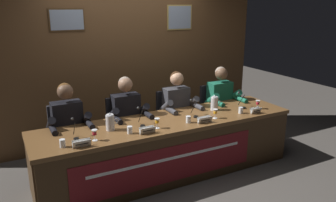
# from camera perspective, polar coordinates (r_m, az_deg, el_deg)

# --- Properties ---
(ground_plane) EXTENTS (12.00, 12.00, 0.00)m
(ground_plane) POSITION_cam_1_polar(r_m,az_deg,el_deg) (4.54, 0.00, -11.97)
(ground_plane) COLOR #4C4742
(wall_back_panelled) EXTENTS (4.56, 0.14, 2.60)m
(wall_back_panelled) POSITION_cam_1_polar(r_m,az_deg,el_deg) (5.32, -6.91, 7.04)
(wall_back_panelled) COLOR brown
(wall_back_panelled) RESTS_ON ground_plane
(conference_table) EXTENTS (3.36, 0.84, 0.73)m
(conference_table) POSITION_cam_1_polar(r_m,az_deg,el_deg) (4.23, 0.66, -6.61)
(conference_table) COLOR brown
(conference_table) RESTS_ON ground_plane
(chair_far_left) EXTENTS (0.44, 0.44, 0.91)m
(chair_far_left) POSITION_cam_1_polar(r_m,az_deg,el_deg) (4.54, -16.72, -6.53)
(chair_far_left) COLOR black
(chair_far_left) RESTS_ON ground_plane
(panelist_far_left) EXTENTS (0.51, 0.48, 1.24)m
(panelist_far_left) POSITION_cam_1_polar(r_m,az_deg,el_deg) (4.25, -16.49, -4.04)
(panelist_far_left) COLOR black
(panelist_far_left) RESTS_ON ground_plane
(nameplate_far_left) EXTENTS (0.19, 0.06, 0.08)m
(nameplate_far_left) POSITION_cam_1_polar(r_m,az_deg,el_deg) (3.57, -14.48, -7.00)
(nameplate_far_left) COLOR white
(nameplate_far_left) RESTS_ON conference_table
(juice_glass_far_left) EXTENTS (0.06, 0.06, 0.12)m
(juice_glass_far_left) POSITION_cam_1_polar(r_m,az_deg,el_deg) (3.68, -12.41, -5.36)
(juice_glass_far_left) COLOR white
(juice_glass_far_left) RESTS_ON conference_table
(water_cup_far_left) EXTENTS (0.06, 0.06, 0.08)m
(water_cup_far_left) POSITION_cam_1_polar(r_m,az_deg,el_deg) (3.62, -17.53, -6.95)
(water_cup_far_left) COLOR silver
(water_cup_far_left) RESTS_ON conference_table
(microphone_far_left) EXTENTS (0.06, 0.17, 0.22)m
(microphone_far_left) POSITION_cam_1_polar(r_m,az_deg,el_deg) (3.79, -15.56, -5.12)
(microphone_far_left) COLOR black
(microphone_far_left) RESTS_ON conference_table
(chair_center_left) EXTENTS (0.44, 0.44, 0.91)m
(chair_center_left) POSITION_cam_1_polar(r_m,az_deg,el_deg) (4.71, -7.56, -5.06)
(chair_center_left) COLOR black
(chair_center_left) RESTS_ON ground_plane
(panelist_center_left) EXTENTS (0.51, 0.48, 1.24)m
(panelist_center_left) POSITION_cam_1_polar(r_m,az_deg,el_deg) (4.44, -6.80, -2.58)
(panelist_center_left) COLOR black
(panelist_center_left) RESTS_ON ground_plane
(nameplate_center_left) EXTENTS (0.19, 0.06, 0.08)m
(nameplate_center_left) POSITION_cam_1_polar(r_m,az_deg,el_deg) (3.81, -3.52, -4.97)
(nameplate_center_left) COLOR white
(nameplate_center_left) RESTS_ON conference_table
(juice_glass_center_left) EXTENTS (0.06, 0.06, 0.12)m
(juice_glass_center_left) POSITION_cam_1_polar(r_m,az_deg,el_deg) (3.94, -1.88, -3.49)
(juice_glass_center_left) COLOR white
(juice_glass_center_left) RESTS_ON conference_table
(water_cup_center_left) EXTENTS (0.06, 0.06, 0.08)m
(water_cup_center_left) POSITION_cam_1_polar(r_m,az_deg,el_deg) (3.82, -6.53, -4.99)
(water_cup_center_left) COLOR silver
(water_cup_center_left) RESTS_ON conference_table
(microphone_center_left) EXTENTS (0.06, 0.17, 0.22)m
(microphone_center_left) POSITION_cam_1_polar(r_m,az_deg,el_deg) (4.03, -4.60, -3.21)
(microphone_center_left) COLOR black
(microphone_center_left) RESTS_ON conference_table
(chair_center_right) EXTENTS (0.44, 0.44, 0.91)m
(chair_center_right) POSITION_cam_1_polar(r_m,az_deg,el_deg) (5.01, 0.70, -3.62)
(chair_center_right) COLOR black
(chair_center_right) RESTS_ON ground_plane
(panelist_center_right) EXTENTS (0.51, 0.48, 1.24)m
(panelist_center_right) POSITION_cam_1_polar(r_m,az_deg,el_deg) (4.75, 1.85, -1.21)
(panelist_center_right) COLOR black
(panelist_center_right) RESTS_ON ground_plane
(nameplate_center_right) EXTENTS (0.19, 0.06, 0.08)m
(nameplate_center_right) POSITION_cam_1_polar(r_m,az_deg,el_deg) (4.16, 6.28, -3.17)
(nameplate_center_right) COLOR white
(nameplate_center_right) RESTS_ON conference_table
(juice_glass_center_right) EXTENTS (0.06, 0.06, 0.12)m
(juice_glass_center_right) POSITION_cam_1_polar(r_m,az_deg,el_deg) (4.31, 8.05, -1.86)
(juice_glass_center_right) COLOR white
(juice_glass_center_right) RESTS_ON conference_table
(water_cup_center_right) EXTENTS (0.06, 0.06, 0.08)m
(water_cup_center_right) POSITION_cam_1_polar(r_m,az_deg,el_deg) (4.14, 3.48, -3.20)
(water_cup_center_right) COLOR silver
(water_cup_center_right) RESTS_ON conference_table
(microphone_center_right) EXTENTS (0.06, 0.17, 0.22)m
(microphone_center_right) POSITION_cam_1_polar(r_m,az_deg,el_deg) (4.35, 4.48, -1.73)
(microphone_center_right) COLOR black
(microphone_center_right) RESTS_ON conference_table
(chair_far_right) EXTENTS (0.44, 0.44, 0.91)m
(chair_far_right) POSITION_cam_1_polar(r_m,az_deg,el_deg) (5.39, 7.89, -2.30)
(chair_far_right) COLOR black
(chair_far_right) RESTS_ON ground_plane
(panelist_far_right) EXTENTS (0.51, 0.48, 1.24)m
(panelist_far_right) POSITION_cam_1_polar(r_m,az_deg,el_deg) (5.16, 9.29, -0.01)
(panelist_far_right) COLOR black
(panelist_far_right) RESTS_ON ground_plane
(nameplate_far_right) EXTENTS (0.16, 0.06, 0.08)m
(nameplate_far_right) POSITION_cam_1_polar(r_m,az_deg,el_deg) (4.63, 14.72, -1.57)
(nameplate_far_right) COLOR white
(nameplate_far_right) RESTS_ON conference_table
(juice_glass_far_right) EXTENTS (0.06, 0.06, 0.12)m
(juice_glass_far_right) POSITION_cam_1_polar(r_m,az_deg,el_deg) (4.82, 15.04, -0.32)
(juice_glass_far_right) COLOR white
(juice_glass_far_right) RESTS_ON conference_table
(water_cup_far_right) EXTENTS (0.06, 0.06, 0.08)m
(water_cup_far_right) POSITION_cam_1_polar(r_m,az_deg,el_deg) (4.58, 12.28, -1.61)
(water_cup_far_right) COLOR silver
(water_cup_far_right) RESTS_ON conference_table
(microphone_far_right) EXTENTS (0.06, 0.17, 0.22)m
(microphone_far_right) POSITION_cam_1_polar(r_m,az_deg,el_deg) (4.82, 12.51, -0.28)
(microphone_far_right) COLOR black
(microphone_far_right) RESTS_ON conference_table
(water_pitcher_left_side) EXTENTS (0.15, 0.10, 0.21)m
(water_pitcher_left_side) POSITION_cam_1_polar(r_m,az_deg,el_deg) (3.94, -9.82, -3.59)
(water_pitcher_left_side) COLOR silver
(water_pitcher_left_side) RESTS_ON conference_table
(water_pitcher_right_side) EXTENTS (0.15, 0.10, 0.21)m
(water_pitcher_right_side) POSITION_cam_1_polar(r_m,az_deg,el_deg) (4.65, 7.92, -0.40)
(water_pitcher_right_side) COLOR silver
(water_pitcher_right_side) RESTS_ON conference_table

